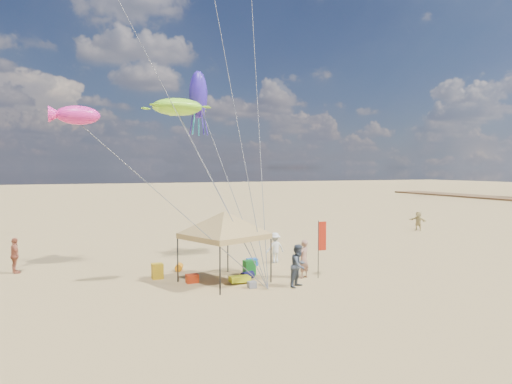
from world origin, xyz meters
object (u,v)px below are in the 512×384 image
cooler_blue (252,262)px  person_near_c (275,248)px  person_near_b (299,266)px  beach_cart (240,279)px  person_far_c (418,221)px  person_far_a (15,255)px  person_near_a (304,259)px  canopy_tent (224,214)px  chair_green (249,268)px  cooler_red (192,279)px  feather_flag (321,239)px  chair_yellow (157,271)px

cooler_blue → person_near_c: 1.56m
cooler_blue → person_near_b: 4.82m
beach_cart → person_near_b: bearing=-35.0°
person_far_c → person_far_a: bearing=-104.5°
person_near_c → person_near_b: bearing=73.2°
person_near_a → person_near_c: (0.24, 3.63, -0.08)m
beach_cart → person_far_a: size_ratio=0.51×
canopy_tent → chair_green: canopy_tent is taller
person_near_a → canopy_tent: bearing=-37.7°
cooler_red → person_far_a: size_ratio=0.31×
person_near_c → person_far_c: (16.36, 7.24, -0.03)m
cooler_red → person_far_c: (21.61, 9.74, 0.60)m
feather_flag → cooler_blue: (-1.95, 3.74, -1.62)m
feather_flag → beach_cart: bearing=172.7°
canopy_tent → person_near_b: 3.99m
person_near_b → person_near_c: bearing=42.8°
person_near_a → person_near_b: (-0.95, -1.31, 0.02)m
chair_yellow → person_near_b: 6.61m
chair_green → beach_cart: bearing=-126.4°
feather_flag → person_near_a: feather_flag is taller
person_near_a → beach_cart: bearing=-30.8°
cooler_blue → person_far_c: (17.77, 7.43, 0.60)m
person_near_b → person_far_c: (17.54, 12.18, -0.13)m
beach_cart → chair_yellow: bearing=144.1°
person_far_c → person_near_c: bearing=-89.6°
canopy_tent → person_far_a: bearing=147.6°
feather_flag → person_far_c: bearing=35.2°
beach_cart → person_far_c: size_ratio=0.57×
person_near_b → person_far_a: bearing=113.0°
canopy_tent → beach_cart: 2.97m
person_near_b → person_far_c: 21.36m
feather_flag → chair_green: feather_flag is taller
chair_green → chair_yellow: (-4.20, 0.97, 0.00)m
feather_flag → person_far_c: 19.40m
chair_yellow → beach_cart: size_ratio=0.78×
person_near_b → person_far_a: size_ratio=1.05×
cooler_red → person_near_a: (5.02, -1.14, 0.71)m
cooler_blue → chair_yellow: 5.21m
beach_cart → person_near_c: bearing=45.8°
feather_flag → person_near_c: bearing=97.7°
chair_green → person_near_b: bearing=-68.0°
canopy_tent → person_near_c: 5.38m
chair_green → person_near_c: person_near_c is taller
person_near_c → person_far_c: 17.89m
feather_flag → beach_cart: 4.22m
canopy_tent → chair_yellow: canopy_tent is taller
beach_cart → person_far_a: (-9.38, 6.08, 0.67)m
cooler_red → chair_green: chair_green is taller
person_far_a → canopy_tent: bearing=-140.5°
person_near_a → chair_green: bearing=-63.4°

